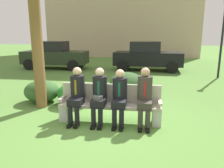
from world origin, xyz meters
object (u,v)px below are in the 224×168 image
(seated_man_leftmost, at_px, (77,92))
(seated_man_centerleft, at_px, (99,93))
(seated_man_centerright, at_px, (119,94))
(shrub_far_lawn, at_px, (127,83))
(parked_car_far, at_px, (147,56))
(shrub_mid_lawn, at_px, (75,94))
(park_bench, at_px, (110,104))
(seated_man_rightmost, at_px, (145,94))
(parked_car_near, at_px, (55,55))
(shrub_near_bench, at_px, (42,91))
(street_lamp, at_px, (223,31))

(seated_man_leftmost, height_order, seated_man_centerleft, seated_man_leftmost)
(seated_man_centerleft, distance_m, seated_man_centerright, 0.48)
(seated_man_leftmost, relative_size, shrub_far_lawn, 1.08)
(seated_man_leftmost, height_order, parked_car_far, parked_car_far)
(shrub_mid_lawn, bearing_deg, parked_car_far, 71.53)
(park_bench, distance_m, shrub_far_lawn, 2.63)
(seated_man_rightmost, relative_size, parked_car_near, 0.34)
(seated_man_centerright, xyz_separation_m, parked_car_far, (0.77, 8.03, 0.12))
(shrub_far_lawn, bearing_deg, seated_man_centerright, -89.16)
(seated_man_rightmost, distance_m, shrub_near_bench, 3.47)
(shrub_mid_lawn, xyz_separation_m, shrub_far_lawn, (1.45, 1.48, 0.05))
(seated_man_rightmost, bearing_deg, seated_man_centerleft, -179.55)
(park_bench, distance_m, seated_man_rightmost, 0.88)
(street_lamp, bearing_deg, park_bench, -126.01)
(park_bench, xyz_separation_m, parked_car_near, (-4.63, 7.79, 0.40))
(seated_man_rightmost, height_order, parked_car_near, parked_car_near)
(seated_man_rightmost, relative_size, street_lamp, 0.37)
(seated_man_centerright, height_order, shrub_mid_lawn, seated_man_centerright)
(seated_man_rightmost, height_order, shrub_far_lawn, seated_man_rightmost)
(seated_man_centerright, distance_m, shrub_mid_lawn, 1.99)
(shrub_far_lawn, distance_m, street_lamp, 5.76)
(seated_man_centerleft, relative_size, shrub_mid_lawn, 1.24)
(seated_man_centerright, relative_size, parked_car_far, 0.32)
(seated_man_leftmost, distance_m, parked_car_far, 8.22)
(seated_man_rightmost, height_order, parked_car_far, parked_car_far)
(shrub_near_bench, relative_size, parked_car_far, 0.27)
(seated_man_leftmost, bearing_deg, seated_man_centerright, -0.15)
(shrub_near_bench, relative_size, shrub_mid_lawn, 1.03)
(seated_man_centerright, distance_m, shrub_far_lawn, 2.77)
(seated_man_centerleft, xyz_separation_m, street_lamp, (4.66, 6.22, 1.48))
(seated_man_leftmost, distance_m, street_lamp, 8.24)
(seated_man_leftmost, xyz_separation_m, shrub_near_bench, (-1.56, 1.37, -0.40))
(seated_man_rightmost, bearing_deg, shrub_far_lawn, 102.65)
(seated_man_centerleft, height_order, seated_man_centerright, seated_man_centerleft)
(seated_man_centerleft, relative_size, street_lamp, 0.36)
(shrub_near_bench, xyz_separation_m, street_lamp, (6.77, 4.85, 1.87))
(seated_man_rightmost, relative_size, shrub_far_lawn, 1.10)
(shrub_mid_lawn, bearing_deg, seated_man_leftmost, -69.89)
(seated_man_leftmost, xyz_separation_m, shrub_far_lawn, (0.98, 2.75, -0.35))
(seated_man_centerright, relative_size, street_lamp, 0.36)
(parked_car_near, bearing_deg, shrub_mid_lawn, -63.04)
(seated_man_leftmost, relative_size, seated_man_centerleft, 1.00)
(parked_car_near, relative_size, street_lamp, 1.08)
(park_bench, relative_size, parked_car_near, 0.62)
(park_bench, distance_m, parked_car_near, 9.07)
(shrub_far_lawn, bearing_deg, shrub_near_bench, -151.52)
(seated_man_centerleft, bearing_deg, shrub_near_bench, 146.90)
(park_bench, relative_size, seated_man_rightmost, 1.81)
(street_lamp, bearing_deg, parked_car_far, 152.07)
(shrub_mid_lawn, bearing_deg, shrub_near_bench, 174.68)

